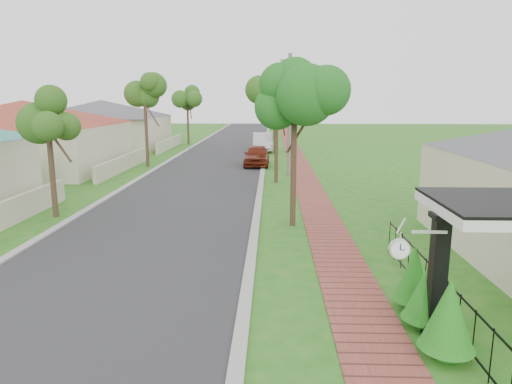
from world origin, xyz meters
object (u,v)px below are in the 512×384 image
(porch_post, at_px, (437,281))
(station_clock, at_px, (402,247))
(parked_car_white, at_px, (263,142))
(parked_car_red, at_px, (257,156))
(near_tree, at_px, (295,96))
(utility_pole, at_px, (289,115))

(porch_post, height_order, station_clock, porch_post)
(parked_car_white, bearing_deg, station_clock, -85.79)
(parked_car_red, bearing_deg, parked_car_white, 89.54)
(porch_post, height_order, near_tree, near_tree)
(parked_car_white, height_order, near_tree, near_tree)
(porch_post, distance_m, near_tree, 9.14)
(parked_car_red, relative_size, parked_car_white, 0.87)
(parked_car_red, bearing_deg, utility_pole, -62.27)
(utility_pole, bearing_deg, porch_post, -83.42)
(parked_car_white, bearing_deg, parked_car_red, -92.76)
(utility_pole, height_order, station_clock, utility_pole)
(parked_car_white, xyz_separation_m, utility_pole, (1.90, -13.58, 2.92))
(near_tree, bearing_deg, station_clock, -78.90)
(parked_car_red, distance_m, utility_pole, 5.57)
(parked_car_red, relative_size, station_clock, 4.08)
(porch_post, xyz_separation_m, parked_car_white, (-4.15, 33.07, -0.31))
(near_tree, distance_m, utility_pole, 11.54)
(parked_car_white, distance_m, station_clock, 33.65)
(porch_post, relative_size, near_tree, 0.42)
(parked_car_red, xyz_separation_m, near_tree, (1.87, -15.68, 4.04))
(porch_post, height_order, utility_pole, utility_pole)
(parked_car_white, xyz_separation_m, station_clock, (3.29, -33.47, 1.14))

